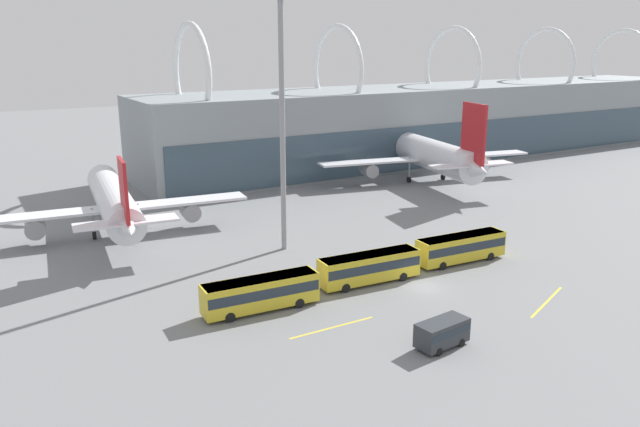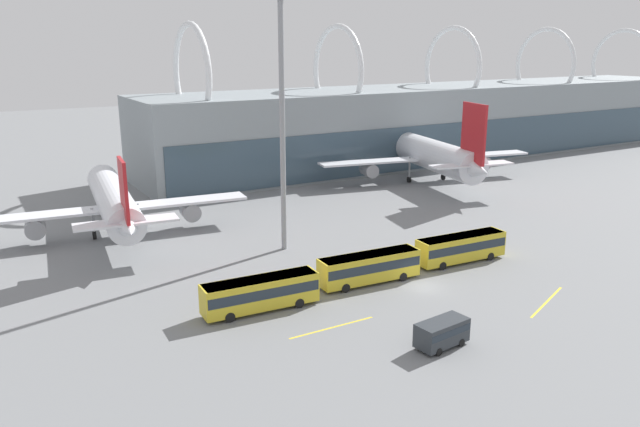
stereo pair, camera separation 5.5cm
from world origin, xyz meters
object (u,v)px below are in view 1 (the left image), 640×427
object	(u,v)px
airliner_at_gate_near	(114,202)
shuttle_bus_0	(261,292)
shuttle_bus_1	(369,266)
service_van_foreground	(442,332)
airliner_at_gate_far	(425,152)
floodlight_mast	(282,95)
shuttle_bus_2	(461,246)

from	to	relation	value
airliner_at_gate_near	shuttle_bus_0	xyz separation A→B (m)	(6.46, -32.95, -2.79)
shuttle_bus_1	service_van_foreground	xyz separation A→B (m)	(-3.12, -15.57, -0.55)
shuttle_bus_1	shuttle_bus_0	bearing A→B (deg)	-173.87
airliner_at_gate_far	service_van_foreground	distance (m)	69.20
airliner_at_gate_near	shuttle_bus_0	world-z (taller)	airliner_at_gate_near
airliner_at_gate_far	floodlight_mast	bearing A→B (deg)	130.54
floodlight_mast	airliner_at_gate_near	bearing A→B (deg)	135.39
airliner_at_gate_near	shuttle_bus_0	size ratio (longest dim) A/B	3.05
shuttle_bus_0	shuttle_bus_1	distance (m)	13.51
shuttle_bus_1	airliner_at_gate_far	bearing A→B (deg)	48.01
shuttle_bus_0	shuttle_bus_2	size ratio (longest dim) A/B	1.00
airliner_at_gate_near	shuttle_bus_2	xyz separation A→B (m)	(33.45, -32.39, -2.79)
shuttle_bus_1	shuttle_bus_2	bearing A→B (deg)	3.91
service_van_foreground	airliner_at_gate_far	bearing A→B (deg)	45.57
shuttle_bus_1	floodlight_mast	xyz separation A→B (m)	(-2.66, 15.35, 17.68)
airliner_at_gate_near	shuttle_bus_0	distance (m)	33.69
airliner_at_gate_far	shuttle_bus_0	bearing A→B (deg)	138.12
airliner_at_gate_far	service_van_foreground	xyz separation A→B (m)	(-42.85, -54.18, -4.04)
shuttle_bus_2	service_van_foreground	world-z (taller)	shuttle_bus_2
airliner_at_gate_near	airliner_at_gate_far	world-z (taller)	airliner_at_gate_far
airliner_at_gate_near	airliner_at_gate_far	size ratio (longest dim) A/B	0.83
airliner_at_gate_near	floodlight_mast	xyz separation A→B (m)	(17.29, -17.06, 14.89)
airliner_at_gate_near	shuttle_bus_1	xyz separation A→B (m)	(19.95, -32.41, -2.79)
shuttle_bus_0	shuttle_bus_1	world-z (taller)	same
shuttle_bus_1	airliner_at_gate_near	bearing A→B (deg)	125.45
airliner_at_gate_near	service_van_foreground	size ratio (longest dim) A/B	7.08
airliner_at_gate_far	shuttle_bus_1	xyz separation A→B (m)	(-39.73, -38.61, -3.49)
shuttle_bus_2	airliner_at_gate_near	bearing A→B (deg)	139.19
floodlight_mast	shuttle_bus_0	bearing A→B (deg)	-124.28
shuttle_bus_0	airliner_at_gate_near	bearing A→B (deg)	104.47
airliner_at_gate_far	service_van_foreground	world-z (taller)	airliner_at_gate_far
shuttle_bus_2	service_van_foreground	size ratio (longest dim) A/B	2.32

